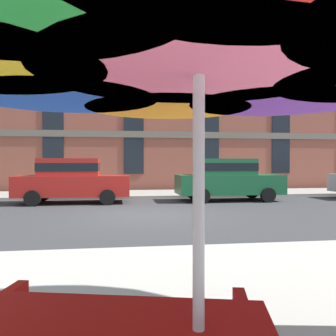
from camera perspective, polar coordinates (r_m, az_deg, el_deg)
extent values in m
plane|color=#38383A|center=(10.86, -3.52, -7.66)|extent=(120.00, 120.00, 0.00)
cube|color=#9E998E|center=(17.59, -5.26, -4.21)|extent=(56.00, 3.60, 0.12)
cube|color=#934C3D|center=(26.16, -6.15, 11.39)|extent=(39.03, 12.00, 12.80)
cube|color=#6B6056|center=(19.75, -5.57, 5.46)|extent=(38.25, 0.08, 0.36)
cube|color=#6B6056|center=(20.26, -5.58, 14.52)|extent=(38.25, 0.08, 0.36)
cube|color=#6B6056|center=(21.25, -5.60, 22.94)|extent=(38.25, 0.08, 0.36)
cube|color=black|center=(20.65, -18.15, 15.36)|extent=(1.10, 0.06, 11.60)
cube|color=black|center=(20.37, -5.59, 15.61)|extent=(1.10, 0.06, 11.60)
cube|color=black|center=(21.00, 6.76, 15.15)|extent=(1.10, 0.06, 11.60)
cube|color=black|center=(22.46, 17.86, 14.17)|extent=(1.10, 0.06, 11.60)
cube|color=#B21E19|center=(14.54, -15.06, -2.76)|extent=(4.40, 1.76, 0.80)
cube|color=#B21E19|center=(14.54, -15.66, 0.15)|extent=(2.30, 1.55, 0.68)
cube|color=black|center=(14.54, -15.66, 0.15)|extent=(2.32, 1.57, 0.32)
cylinder|color=black|center=(15.35, -9.58, -4.05)|extent=(0.60, 0.22, 0.60)
cylinder|color=black|center=(13.60, -9.78, -4.68)|extent=(0.60, 0.22, 0.60)
cylinder|color=black|center=(15.66, -19.63, -3.99)|extent=(0.60, 0.22, 0.60)
cylinder|color=black|center=(13.95, -21.09, -4.59)|extent=(0.60, 0.22, 0.60)
cube|color=#195933|center=(15.16, 9.82, -2.60)|extent=(4.40, 1.76, 0.80)
cube|color=#195933|center=(15.09, 9.28, 0.20)|extent=(2.30, 1.55, 0.68)
cube|color=black|center=(15.09, 9.28, 0.20)|extent=(2.32, 1.57, 0.32)
cylinder|color=black|center=(16.47, 13.41, -3.73)|extent=(0.60, 0.22, 0.60)
cylinder|color=black|center=(14.85, 15.89, -4.24)|extent=(0.60, 0.22, 0.60)
cylinder|color=black|center=(15.69, 4.07, -3.94)|extent=(0.60, 0.22, 0.60)
cylinder|color=black|center=(13.98, 5.58, -4.52)|extent=(0.60, 0.22, 0.60)
cylinder|color=silver|center=(1.80, 4.98, -11.95)|extent=(0.06, 0.06, 2.41)
cone|color=#662D9E|center=(2.82, 17.30, 13.56)|extent=(1.31, 1.31, 0.37)
cone|color=orange|center=(2.90, -0.01, 13.22)|extent=(1.31, 1.31, 0.37)
cone|color=blue|center=(2.59, -16.84, 14.70)|extent=(1.31, 1.31, 0.37)
cone|color=#E5668C|center=(1.87, 5.03, 21.54)|extent=(1.64, 1.64, 0.45)
cube|color=red|center=(2.03, -11.10, -24.32)|extent=(1.94, 1.20, 0.06)
cube|color=red|center=(2.70, -6.93, -24.67)|extent=(1.82, 0.70, 0.05)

